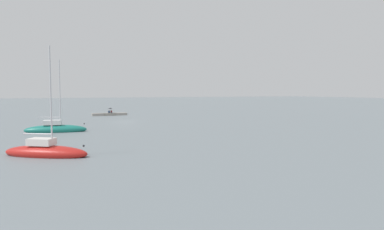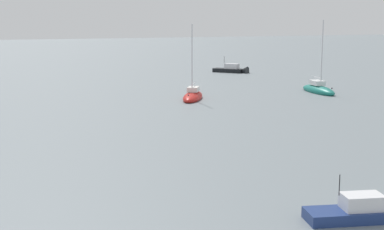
% 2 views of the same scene
% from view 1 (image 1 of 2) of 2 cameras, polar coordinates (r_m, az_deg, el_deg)
% --- Properties ---
extents(ground_plane, '(500.00, 500.00, 0.00)m').
position_cam_1_polar(ground_plane, '(66.23, -11.05, -1.10)').
color(ground_plane, slate).
extents(seawall_pier, '(8.15, 1.91, 0.60)m').
position_cam_1_polar(seawall_pier, '(84.17, -13.60, 0.13)').
color(seawall_pier, gray).
rests_on(seawall_pier, ground_plane).
extents(person_seated_maroon_left, '(0.44, 0.64, 0.73)m').
position_cam_1_polar(person_seated_maroon_left, '(84.20, -13.29, 0.52)').
color(person_seated_maroon_left, '#1E2333').
rests_on(person_seated_maroon_left, seawall_pier).
extents(person_seated_blue_right, '(0.44, 0.64, 0.73)m').
position_cam_1_polar(person_seated_blue_right, '(84.11, -13.66, 0.51)').
color(person_seated_blue_right, '#1E2333').
rests_on(person_seated_blue_right, seawall_pier).
extents(umbrella_open_black, '(1.15, 1.15, 1.26)m').
position_cam_1_polar(umbrella_open_black, '(84.07, -13.47, 1.09)').
color(umbrella_open_black, black).
rests_on(umbrella_open_black, seawall_pier).
extents(sailboat_red_mid, '(7.91, 6.20, 10.15)m').
position_cam_1_polar(sailboat_red_mid, '(33.36, -23.23, -5.65)').
color(sailboat_red_mid, red).
rests_on(sailboat_red_mid, ground_plane).
extents(sailboat_teal_far, '(8.76, 3.81, 10.67)m').
position_cam_1_polar(sailboat_teal_far, '(52.35, -21.80, -2.19)').
color(sailboat_teal_far, '#197266').
rests_on(sailboat_teal_far, ground_plane).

